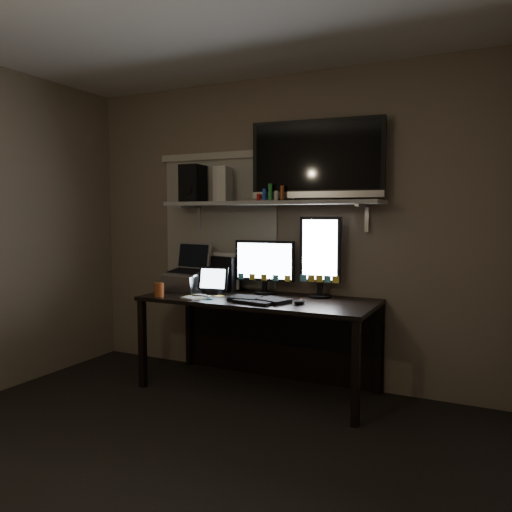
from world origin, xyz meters
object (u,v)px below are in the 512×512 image
Objects in this scene: desk at (265,318)px; tablet at (214,280)px; game_console at (225,184)px; cup at (159,290)px; speaker at (193,184)px; keyboard at (259,299)px; monitor_portrait at (320,256)px; monitor_landscape at (265,267)px; mouse at (299,302)px; tv at (317,160)px; laptop at (186,267)px.

desk is 7.12× the size of tablet.
cup is at bearing -139.53° from game_console.
keyboard is at bearing -28.59° from speaker.
desk is at bearing -169.19° from monitor_portrait.
monitor_landscape is 0.58m from mouse.
tv reaches higher than desk.
laptop is 1.40m from tv.
desk is at bearing 167.02° from mouse.
laptop reaches higher than tablet.
laptop is at bearing -174.37° from game_console.
monitor_portrait is at bearing 56.38° from keyboard.
keyboard is at bearing -137.54° from monitor_portrait.
keyboard is (0.11, -0.34, -0.21)m from monitor_landscape.
laptop is (-0.67, -0.14, -0.02)m from monitor_landscape.
tablet is 0.32m from laptop.
mouse is 1.22m from game_console.
game_console is 0.90× the size of speaker.
tablet is at bearing -158.63° from monitor_landscape.
keyboard is 0.52m from tablet.
monitor_landscape reaches higher than keyboard.
game_console is (-0.35, -0.02, 0.67)m from monitor_landscape.
mouse is (0.39, -0.25, 0.19)m from desk.
tv reaches higher than keyboard.
cup is at bearing -161.44° from tv.
monitor_portrait is 6.35× the size of mouse.
keyboard is at bearing -8.70° from laptop.
laptop reaches higher than mouse.
keyboard is at bearing -159.03° from mouse.
tv is at bearing 57.70° from keyboard.
cup is (-0.01, -0.35, -0.14)m from laptop.
mouse is at bearing -32.69° from desk.
tv reaches higher than cup.
monitor_portrait reaches higher than desk.
mouse is at bearing -95.88° from tv.
keyboard is 1.15m from tv.
laptop is at bearing 87.73° from cup.
mouse is at bearing -36.05° from game_console.
keyboard is 0.45× the size of tv.
tablet is at bearing 170.97° from keyboard.
tablet is 0.87m from speaker.
laptop is (-1.10, 0.20, 0.18)m from mouse.
monitor_portrait is 1.29m from cup.
speaker reaches higher than game_console.
cup is at bearing -142.48° from tablet.
speaker is at bearing 98.34° from laptop.
desk is 5.69× the size of speaker.
game_console is at bearing 179.10° from monitor_portrait.
tv is at bearing -158.06° from monitor_portrait.
cup is at bearing -86.32° from laptop.
game_console reaches higher than tablet.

